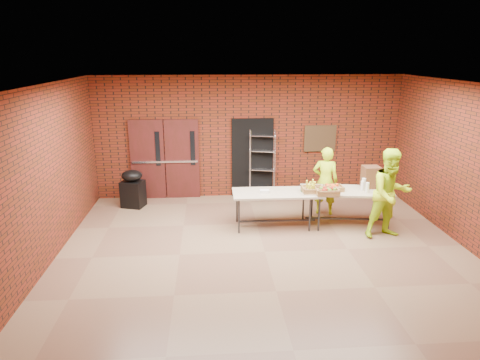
# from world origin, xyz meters

# --- Properties ---
(room) EXTENTS (8.08, 7.08, 3.28)m
(room) POSITION_xyz_m (0.00, 0.00, 1.60)
(room) COLOR brown
(room) RESTS_ON ground
(double_doors) EXTENTS (1.78, 0.12, 2.10)m
(double_doors) POSITION_xyz_m (-2.20, 3.44, 1.05)
(double_doors) COLOR #4B1516
(double_doors) RESTS_ON room
(dark_doorway) EXTENTS (1.10, 0.06, 2.10)m
(dark_doorway) POSITION_xyz_m (0.10, 3.46, 1.05)
(dark_doorway) COLOR black
(dark_doorway) RESTS_ON room
(bronze_plaque) EXTENTS (0.85, 0.04, 0.70)m
(bronze_plaque) POSITION_xyz_m (1.90, 3.45, 1.55)
(bronze_plaque) COLOR #47321C
(bronze_plaque) RESTS_ON room
(wire_rack) EXTENTS (0.70, 0.38, 1.82)m
(wire_rack) POSITION_xyz_m (0.35, 3.32, 0.91)
(wire_rack) COLOR silver
(wire_rack) RESTS_ON room
(table_left) EXTENTS (1.96, 0.83, 0.80)m
(table_left) POSITION_xyz_m (0.43, 1.26, 0.74)
(table_left) COLOR #C2B794
(table_left) RESTS_ON room
(table_right) EXTENTS (2.08, 1.09, 0.82)m
(table_right) POSITION_xyz_m (1.98, 1.26, 0.75)
(table_right) COLOR #C2B794
(table_right) RESTS_ON room
(basket_bananas) EXTENTS (0.46, 0.36, 0.14)m
(basket_bananas) POSITION_xyz_m (1.19, 1.18, 0.88)
(basket_bananas) COLOR #A37342
(basket_bananas) RESTS_ON table_right
(basket_oranges) EXTENTS (0.41, 0.32, 0.13)m
(basket_oranges) POSITION_xyz_m (1.68, 1.26, 0.87)
(basket_oranges) COLOR #A37342
(basket_oranges) RESTS_ON table_right
(basket_apples) EXTENTS (0.49, 0.38, 0.15)m
(basket_apples) POSITION_xyz_m (1.47, 1.04, 0.88)
(basket_apples) COLOR #A37342
(basket_apples) RESTS_ON table_right
(muffin_tray) EXTENTS (0.38, 0.38, 0.09)m
(muffin_tray) POSITION_xyz_m (1.13, 1.27, 0.85)
(muffin_tray) COLOR #12451C
(muffin_tray) RESTS_ON table_left
(napkin_box) EXTENTS (0.20, 0.13, 0.07)m
(napkin_box) POSITION_xyz_m (0.14, 1.23, 0.84)
(napkin_box) COLOR white
(napkin_box) RESTS_ON table_left
(coffee_dispenser) EXTENTS (0.37, 0.33, 0.48)m
(coffee_dispenser) POSITION_xyz_m (2.57, 1.42, 1.06)
(coffee_dispenser) COLOR brown
(coffee_dispenser) RESTS_ON table_right
(cup_stack_front) EXTENTS (0.07, 0.07, 0.22)m
(cup_stack_front) POSITION_xyz_m (2.30, 1.18, 0.93)
(cup_stack_front) COLOR white
(cup_stack_front) RESTS_ON table_right
(cup_stack_mid) EXTENTS (0.08, 0.08, 0.23)m
(cup_stack_mid) POSITION_xyz_m (2.36, 1.05, 0.93)
(cup_stack_mid) COLOR white
(cup_stack_mid) RESTS_ON table_right
(cup_stack_back) EXTENTS (0.09, 0.09, 0.26)m
(cup_stack_back) POSITION_xyz_m (2.35, 1.26, 0.95)
(cup_stack_back) COLOR white
(cup_stack_back) RESTS_ON table_right
(covered_grill) EXTENTS (0.63, 0.57, 0.95)m
(covered_grill) POSITION_xyz_m (-2.97, 2.80, 0.48)
(covered_grill) COLOR black
(covered_grill) RESTS_ON room
(volunteer_woman) EXTENTS (0.68, 0.54, 1.64)m
(volunteer_woman) POSITION_xyz_m (1.69, 1.99, 0.82)
(volunteer_woman) COLOR #CEFE1C
(volunteer_woman) RESTS_ON room
(volunteer_man) EXTENTS (1.03, 0.86, 1.89)m
(volunteer_man) POSITION_xyz_m (2.66, 0.55, 0.95)
(volunteer_man) COLOR #CEFE1C
(volunteer_man) RESTS_ON room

